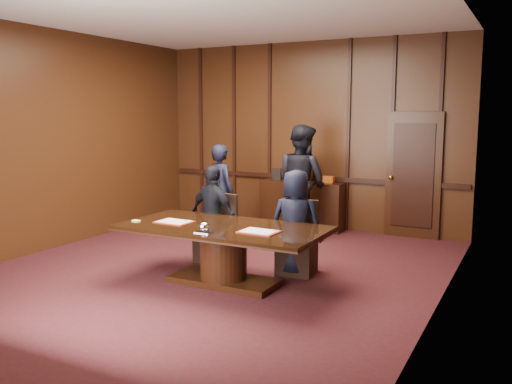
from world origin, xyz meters
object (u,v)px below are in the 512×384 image
sideboard (302,203)px  witness_left (221,192)px  signatory_right (296,223)px  witness_right (302,182)px  conference_table (223,245)px  signatory_left (213,215)px

sideboard → witness_left: size_ratio=0.97×
sideboard → signatory_right: 3.02m
signatory_right → sideboard: bearing=-76.4°
signatory_right → witness_right: witness_right is taller
sideboard → conference_table: (0.43, -3.61, 0.02)m
witness_left → signatory_right: bearing=169.9°
signatory_left → conference_table: bearing=141.9°
sideboard → witness_left: 1.72m
signatory_right → witness_left: size_ratio=0.87×
signatory_right → witness_right: (-0.80, 2.09, 0.27)m
signatory_left → signatory_right: bearing=-167.2°
sideboard → signatory_right: (1.08, -2.81, 0.23)m
conference_table → witness_left: 2.62m
sideboard → witness_right: bearing=-68.6°
sideboard → conference_table: bearing=-83.3°
signatory_left → witness_right: 2.17m
sideboard → conference_table: size_ratio=0.61×
witness_left → witness_right: 1.41m
signatory_right → witness_left: 2.46m
conference_table → signatory_left: bearing=129.1°
signatory_right → witness_right: 2.26m
conference_table → signatory_right: signatory_right is taller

